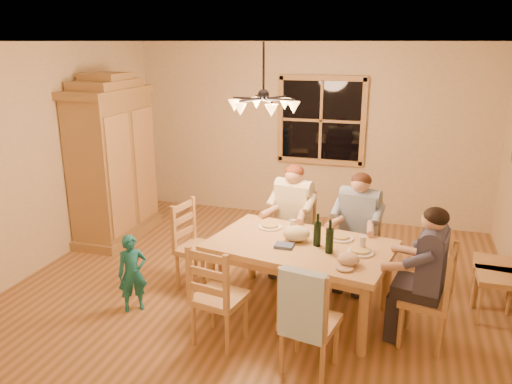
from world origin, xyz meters
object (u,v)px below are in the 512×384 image
(chandelier, at_px, (263,104))
(wine_bottle_b, at_px, (330,237))
(armoire, at_px, (114,164))
(chair_end_left, at_px, (199,261))
(adult_woman, at_px, (293,206))
(adult_plaid_man, at_px, (359,216))
(chair_near_left, at_px, (220,312))
(chair_near_right, at_px, (310,337))
(dining_table, at_px, (300,253))
(chair_spare_back, at_px, (493,278))
(chair_far_right, at_px, (356,260))
(child, at_px, (132,273))
(chair_end_right, at_px, (424,314))
(chair_spare_front, at_px, (497,291))
(adult_slate_man, at_px, (430,260))
(wine_bottle_a, at_px, (317,230))
(chair_far_left, at_px, (292,248))

(chandelier, distance_m, wine_bottle_b, 1.54)
(armoire, relative_size, chair_end_left, 2.32)
(chair_end_left, height_order, adult_woman, adult_woman)
(adult_plaid_man, bearing_deg, chair_near_left, 64.80)
(chair_near_right, xyz_separation_m, wine_bottle_b, (0.03, 0.77, 0.62))
(dining_table, height_order, chair_spare_back, chair_spare_back)
(dining_table, bearing_deg, chair_far_right, 57.04)
(chandelier, distance_m, adult_plaid_man, 1.63)
(wine_bottle_b, distance_m, child, 2.06)
(dining_table, bearing_deg, chair_end_right, -10.58)
(chair_spare_front, bearing_deg, chair_end_left, 94.24)
(dining_table, distance_m, chair_spare_back, 2.10)
(dining_table, distance_m, adult_slate_man, 1.25)
(chandelier, distance_m, adult_woman, 1.34)
(chair_far_right, xyz_separation_m, adult_woman, (-0.78, 0.15, 0.54))
(wine_bottle_a, bearing_deg, chair_near_left, -135.61)
(chair_end_left, relative_size, adult_plaid_man, 1.13)
(chair_near_left, relative_size, wine_bottle_a, 3.00)
(chair_far_left, xyz_separation_m, chair_near_right, (0.57, -1.82, 0.00))
(armoire, xyz_separation_m, wine_bottle_a, (3.11, -1.33, -0.13))
(adult_woman, height_order, child, adult_woman)
(chair_end_left, xyz_separation_m, chair_end_right, (2.43, -0.45, 0.00))
(chair_near_left, xyz_separation_m, chair_end_right, (1.81, 0.52, 0.00))
(chair_far_left, distance_m, adult_plaid_man, 0.96)
(chair_end_right, height_order, child, chair_end_right)
(wine_bottle_a, bearing_deg, dining_table, 178.89)
(chair_far_right, xyz_separation_m, child, (-2.15, -1.22, 0.11))
(child, xyz_separation_m, chair_spare_front, (3.59, 0.90, -0.11))
(chair_near_right, xyz_separation_m, child, (-1.94, 0.45, 0.11))
(chair_near_left, height_order, chair_end_right, same)
(chair_end_left, bearing_deg, chair_near_right, 63.43)
(armoire, xyz_separation_m, chair_spare_front, (4.87, -0.89, -0.75))
(chair_end_left, distance_m, chair_spare_front, 3.15)
(wine_bottle_b, height_order, chair_spare_back, wine_bottle_b)
(chandelier, relative_size, chair_near_right, 0.78)
(chair_near_left, relative_size, chair_near_right, 1.00)
(chandelier, bearing_deg, chair_end_right, -21.26)
(adult_woman, height_order, chair_spare_back, adult_woman)
(wine_bottle_b, bearing_deg, chair_spare_front, 19.79)
(chair_far_left, distance_m, wine_bottle_a, 1.19)
(chandelier, height_order, chair_end_left, chandelier)
(armoire, height_order, chair_near_left, armoire)
(wine_bottle_b, bearing_deg, chair_far_right, 78.40)
(adult_plaid_man, height_order, adult_slate_man, same)
(chair_far_right, relative_size, wine_bottle_a, 3.00)
(adult_woman, distance_m, chair_spare_front, 2.32)
(chair_far_left, bearing_deg, adult_slate_man, 153.43)
(adult_plaid_man, height_order, wine_bottle_b, adult_plaid_man)
(chair_near_right, bearing_deg, dining_table, 117.90)
(adult_woman, xyz_separation_m, adult_plaid_man, (0.78, -0.15, 0.00))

